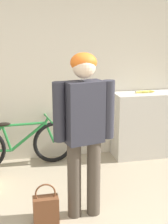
# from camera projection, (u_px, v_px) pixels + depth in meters

# --- Properties ---
(wall_back) EXTENTS (8.00, 0.07, 2.60)m
(wall_back) POSITION_uv_depth(u_px,v_px,m) (60.00, 69.00, 4.39)
(wall_back) COLOR beige
(wall_back) RESTS_ON ground_plane
(side_shelf) EXTENTS (0.93, 0.40, 0.96)m
(side_shelf) POSITION_uv_depth(u_px,v_px,m) (145.00, 125.00, 4.61)
(side_shelf) COLOR beige
(side_shelf) RESTS_ON ground_plane
(person) EXTENTS (0.59, 0.28, 1.64)m
(person) POSITION_uv_depth(u_px,v_px,m) (84.00, 123.00, 2.97)
(person) COLOR #4C4238
(person) RESTS_ON ground_plane
(bicycle) EXTENTS (1.56, 0.46, 0.67)m
(bicycle) POSITION_uv_depth(u_px,v_px,m) (20.00, 145.00, 4.24)
(bicycle) COLOR black
(bicycle) RESTS_ON ground_plane
(banana) EXTENTS (0.30, 0.08, 0.04)m
(banana) POSITION_uv_depth(u_px,v_px,m) (144.00, 92.00, 4.49)
(banana) COLOR #EAD64C
(banana) RESTS_ON side_shelf
(handbag) EXTENTS (0.25, 0.13, 0.42)m
(handbag) POSITION_uv_depth(u_px,v_px,m) (46.00, 209.00, 3.04)
(handbag) COLOR brown
(handbag) RESTS_ON ground_plane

